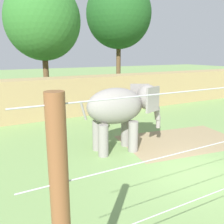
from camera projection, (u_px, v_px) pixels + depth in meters
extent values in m
plane|color=#759956|center=(195.00, 171.00, 8.73)|extent=(120.00, 120.00, 0.00)
cube|color=#937F5B|center=(180.00, 141.00, 11.74)|extent=(5.88, 4.17, 0.01)
cube|color=tan|center=(84.00, 95.00, 16.97)|extent=(36.00, 1.80, 2.49)
cylinder|color=gray|center=(126.00, 131.00, 11.02)|extent=(0.41, 0.41, 1.30)
cylinder|color=gray|center=(133.00, 136.00, 10.38)|extent=(0.41, 0.41, 1.30)
cylinder|color=gray|center=(97.00, 135.00, 10.53)|extent=(0.41, 0.41, 1.30)
cylinder|color=gray|center=(103.00, 141.00, 9.88)|extent=(0.41, 0.41, 1.30)
ellipsoid|color=gray|center=(115.00, 106.00, 10.15)|extent=(2.54, 1.55, 1.49)
ellipsoid|color=gray|center=(148.00, 97.00, 10.66)|extent=(1.03, 1.12, 1.07)
cube|color=gray|center=(139.00, 95.00, 11.13)|extent=(0.76, 0.51, 1.02)
cube|color=gray|center=(153.00, 99.00, 10.13)|extent=(0.82, 0.36, 1.02)
cylinder|color=gray|center=(155.00, 105.00, 10.90)|extent=(0.48, 0.34, 0.58)
cylinder|color=gray|center=(157.00, 114.00, 11.04)|extent=(0.35, 0.28, 0.55)
cylinder|color=gray|center=(158.00, 122.00, 11.15)|extent=(0.21, 0.21, 0.51)
cylinder|color=gray|center=(83.00, 111.00, 9.67)|extent=(0.29, 0.12, 0.74)
sphere|color=gray|center=(102.00, 122.00, 13.57)|extent=(0.70, 0.70, 0.70)
cylinder|color=brown|center=(118.00, 69.00, 24.92)|extent=(0.44, 0.44, 4.99)
ellipsoid|color=#1E511E|center=(119.00, 14.00, 23.73)|extent=(6.20, 6.20, 6.51)
cylinder|color=brown|center=(46.00, 79.00, 19.76)|extent=(0.44, 0.44, 4.00)
ellipsoid|color=#2D6B28|center=(43.00, 20.00, 18.73)|extent=(5.66, 5.66, 5.94)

